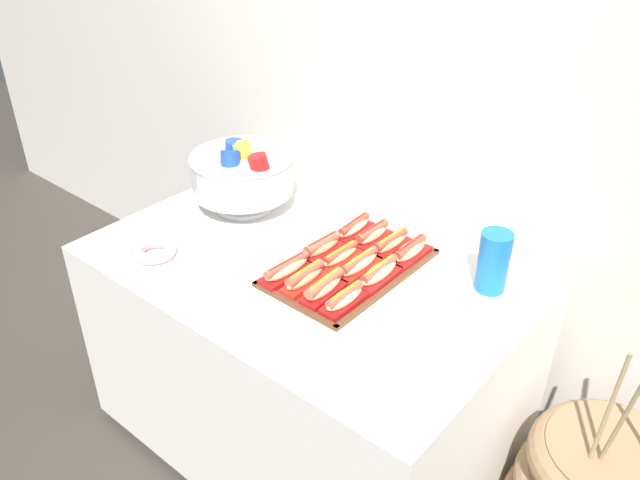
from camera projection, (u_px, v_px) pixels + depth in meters
ground_plane at (308, 437)px, 2.46m from camera, size 10.00×10.00×0.00m
back_wall at (418, 62)px, 2.16m from camera, size 6.00×0.10×2.60m
buffet_table at (306, 354)px, 2.24m from camera, size 1.37×0.88×0.79m
serving_tray at (349, 268)px, 2.02m from camera, size 0.34×0.53×0.01m
hot_dog_0 at (287, 269)px, 1.96m from camera, size 0.08×0.19×0.06m
hot_dog_1 at (305, 278)px, 1.92m from camera, size 0.06×0.16×0.06m
hot_dog_2 at (324, 287)px, 1.88m from camera, size 0.07×0.17×0.06m
hot_dog_3 at (344, 299)px, 1.84m from camera, size 0.06×0.16×0.06m
hot_dog_4 at (322, 247)px, 2.07m from camera, size 0.07×0.16×0.06m
hot_dog_5 at (340, 256)px, 2.03m from camera, size 0.07×0.16×0.06m
hot_dog_6 at (359, 264)px, 1.99m from camera, size 0.06×0.18×0.06m
hot_dog_7 at (379, 273)px, 1.95m from camera, size 0.07×0.18×0.06m
hot_dog_8 at (354, 228)px, 2.18m from camera, size 0.07×0.17×0.06m
hot_dog_9 at (372, 235)px, 2.14m from camera, size 0.07×0.16×0.06m
hot_dog_10 at (390, 243)px, 2.09m from camera, size 0.07×0.17×0.06m
hot_dog_11 at (410, 251)px, 2.05m from camera, size 0.07×0.17×0.06m
punch_bowl at (242, 173)px, 2.29m from camera, size 0.37×0.37×0.26m
cup_stack at (493, 262)px, 1.89m from camera, size 0.09×0.09×0.19m
donut at (154, 251)px, 2.08m from camera, size 0.14×0.14×0.04m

